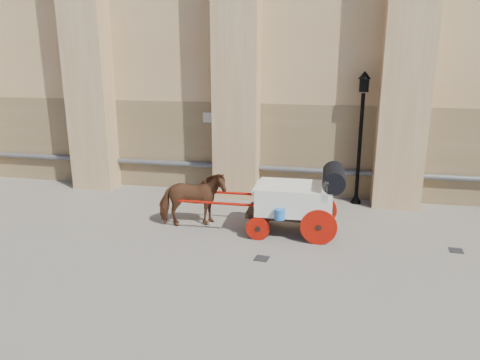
# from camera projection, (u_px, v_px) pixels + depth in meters

# --- Properties ---
(ground) EXTENTS (90.00, 90.00, 0.00)m
(ground) POSITION_uv_depth(u_px,v_px,m) (246.00, 240.00, 11.92)
(ground) COLOR #6D675C
(ground) RESTS_ON ground
(horse) EXTENTS (1.96, 1.37, 1.51)m
(horse) POSITION_uv_depth(u_px,v_px,m) (192.00, 200.00, 12.66)
(horse) COLOR brown
(horse) RESTS_ON ground
(carriage) EXTENTS (4.26, 1.53, 1.86)m
(carriage) POSITION_uv_depth(u_px,v_px,m) (300.00, 197.00, 12.06)
(carriage) COLOR black
(carriage) RESTS_ON ground
(street_lamp) EXTENTS (0.38, 0.38, 4.06)m
(street_lamp) POSITION_uv_depth(u_px,v_px,m) (360.00, 135.00, 14.15)
(street_lamp) COLOR black
(street_lamp) RESTS_ON ground
(drain_grate_near) EXTENTS (0.36, 0.36, 0.01)m
(drain_grate_near) POSITION_uv_depth(u_px,v_px,m) (262.00, 258.00, 10.87)
(drain_grate_near) COLOR black
(drain_grate_near) RESTS_ON ground
(drain_grate_far) EXTENTS (0.34, 0.34, 0.01)m
(drain_grate_far) POSITION_uv_depth(u_px,v_px,m) (456.00, 250.00, 11.29)
(drain_grate_far) COLOR black
(drain_grate_far) RESTS_ON ground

